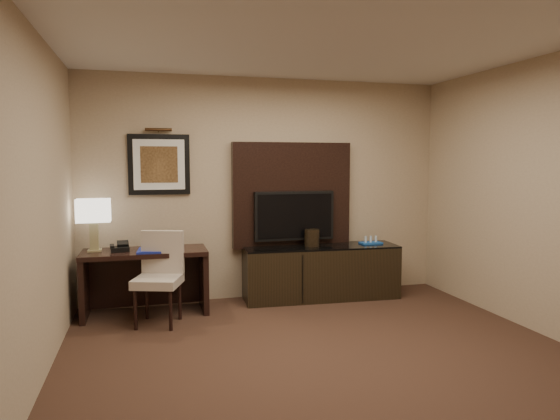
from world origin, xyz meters
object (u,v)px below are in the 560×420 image
object	(u,v)px
table_lamp	(94,223)
minibar_tray	(371,240)
desk_phone	(120,247)
ice_bucket	(312,238)
desk	(146,282)
desk_chair	(158,280)
water_bottle	(177,240)
tv	(294,216)
credenza	(321,272)

from	to	relation	value
table_lamp	minibar_tray	bearing A→B (deg)	0.41
desk_phone	minibar_tray	bearing A→B (deg)	-3.02
ice_bucket	desk	bearing A→B (deg)	-176.71
desk_chair	table_lamp	world-z (taller)	table_lamp
desk	water_bottle	bearing A→B (deg)	8.40
desk_phone	minibar_tray	size ratio (longest dim) A/B	0.71
tv	table_lamp	bearing A→B (deg)	-175.81
table_lamp	ice_bucket	distance (m)	2.51
ice_bucket	minibar_tray	bearing A→B (deg)	-1.44
desk	minibar_tray	size ratio (longest dim) A/B	5.01
credenza	desk_chair	world-z (taller)	desk_chair
tv	table_lamp	size ratio (longest dim) A/B	1.62
water_bottle	minibar_tray	xyz separation A→B (m)	(2.40, 0.04, -0.10)
credenza	desk_phone	distance (m)	2.39
desk	water_bottle	size ratio (longest dim) A/B	7.74
tv	table_lamp	distance (m)	2.32
tv	minibar_tray	world-z (taller)	tv
desk_chair	tv	bearing A→B (deg)	40.01
credenza	tv	bearing A→B (deg)	158.40
tv	ice_bucket	world-z (taller)	tv
credenza	water_bottle	world-z (taller)	water_bottle
desk_chair	credenza	bearing A→B (deg)	33.19
tv	ice_bucket	distance (m)	0.35
desk	tv	size ratio (longest dim) A/B	1.34
desk_chair	desk_phone	xyz separation A→B (m)	(-0.38, 0.41, 0.30)
table_lamp	minibar_tray	distance (m)	3.29
desk_phone	water_bottle	size ratio (longest dim) A/B	1.10
desk	desk_chair	size ratio (longest dim) A/B	1.43
desk_chair	minibar_tray	world-z (taller)	desk_chair
desk_chair	ice_bucket	bearing A→B (deg)	34.43
desk_chair	water_bottle	size ratio (longest dim) A/B	5.40
desk_chair	water_bottle	distance (m)	0.62
table_lamp	ice_bucket	size ratio (longest dim) A/B	2.99
desk	desk_phone	bearing A→B (deg)	-178.28
table_lamp	desk_phone	xyz separation A→B (m)	(0.26, -0.08, -0.26)
credenza	desk_chair	distance (m)	2.04
desk_phone	desk	bearing A→B (deg)	-3.74
credenza	table_lamp	size ratio (longest dim) A/B	3.08
tv	desk_chair	size ratio (longest dim) A/B	1.07
desk	minibar_tray	bearing A→B (deg)	2.51
desk	credenza	bearing A→B (deg)	3.29
desk	minibar_tray	xyz separation A→B (m)	(2.75, 0.09, 0.34)
credenza	desk_chair	xyz separation A→B (m)	(-1.97, -0.52, 0.14)
desk_phone	ice_bucket	size ratio (longest dim) A/B	0.92
tv	ice_bucket	size ratio (longest dim) A/B	4.85
tv	desk_phone	bearing A→B (deg)	-173.16
desk_chair	minibar_tray	size ratio (longest dim) A/B	3.50
desk	credenza	size ratio (longest dim) A/B	0.70
desk	table_lamp	world-z (taller)	table_lamp
minibar_tray	desk	bearing A→B (deg)	-178.04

